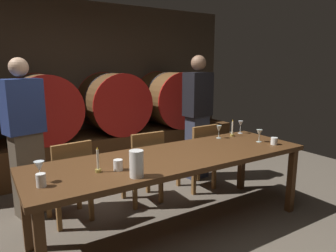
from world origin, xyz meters
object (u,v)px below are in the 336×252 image
Objects in this scene: cup_left at (41,180)px; pitcher at (136,164)px; chair_right at (200,154)px; candle_left at (98,165)px; guest_right at (198,117)px; cup_center at (118,165)px; wine_glass_center_right at (259,133)px; guest_left at (25,138)px; candle_right at (232,132)px; wine_glass_center_left at (219,129)px; wine_barrel_center_left at (43,108)px; wine_barrel_far_right at (169,99)px; wine_glass_far_left at (39,167)px; wine_glass_far_right at (241,124)px; chair_center at (144,164)px; cup_right at (274,141)px; dining_table at (174,162)px; chair_left at (70,178)px; wine_barrel_center_right at (113,103)px.

pitcher is at bearing -15.51° from cup_left.
candle_left is at bearing 22.72° from chair_right.
guest_right reaches higher than cup_center.
wine_glass_center_right is 1.58× the size of cup_center.
cup_left reaches higher than cup_center.
wine_glass_center_right reaches higher than chair_right.
candle_right is (2.22, -0.80, -0.04)m from guest_left.
wine_glass_center_left is (1.40, 0.63, -0.00)m from pitcher.
wine_barrel_center_left is 2.15m from wine_barrel_far_right.
guest_right is at bearing 25.20° from wine_glass_far_left.
wine_glass_far_right is 1.65× the size of cup_left.
chair_center is at bearing 159.72° from candle_right.
wine_glass_far_left is (-2.29, -1.08, -0.01)m from guest_right.
dining_table is at bearing 168.20° from cup_right.
guest_left is at bearing -9.14° from guest_right.
guest_left is 7.92× the size of candle_left.
wine_glass_center_right is at bearing 84.53° from guest_right.
cup_right is at bearing -4.33° from cup_center.
candle_right is at bearing 119.51° from chair_right.
guest_right is at bearing -103.73° from wine_barrel_far_right.
wine_glass_far_right is (0.41, -0.30, 0.40)m from chair_right.
cup_right is at bearing 149.53° from chair_left.
candle_right is at bearing -2.60° from wine_glass_center_left.
cup_center is at bearing -165.98° from wine_glass_far_right.
wine_glass_center_right is (2.27, -1.17, -0.00)m from guest_left.
candle_right reaches higher than wine_glass_center_left.
wine_barrel_center_right is 2.48m from wine_glass_center_right.
guest_left is 10.40× the size of wine_glass_far_left.
pitcher is at bearing -22.84° from wine_glass_far_left.
wine_barrel_far_right is 2.15m from chair_center.
guest_right is 19.48× the size of cup_center.
cup_center is at bearing -178.90° from wine_glass_center_right.
wine_glass_center_right is at bearing 1.67° from cup_left.
chair_left is 5.37× the size of wine_glass_far_left.
guest_right reaches higher than cup_left.
cup_left is (-2.60, -2.40, -0.20)m from wine_barrel_far_right.
chair_center is 4.24× the size of candle_right.
wine_glass_center_right is (2.32, -0.02, -0.02)m from wine_glass_far_left.
wine_glass_far_right is 2.06× the size of cup_right.
dining_table is 28.32× the size of cup_left.
guest_right is 22.41× the size of cup_right.
wine_glass_far_left is (-1.24, -0.72, 0.40)m from chair_center.
wine_glass_far_left reaches higher than cup_right.
wine_glass_center_right is (0.06, -0.37, 0.04)m from candle_right.
cup_left is at bearing -122.35° from wine_barrel_center_right.
candle_left is 0.45m from wine_glass_far_left.
wine_barrel_center_left is 2.34m from chair_right.
chair_right is 2.21m from wine_glass_far_left.
chair_left reaches higher than cup_right.
cup_center is at bearing -130.04° from wine_barrel_far_right.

